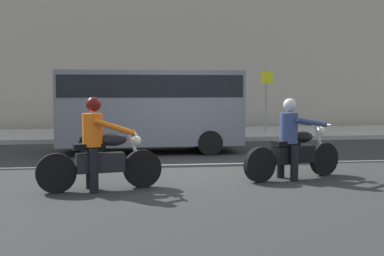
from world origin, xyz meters
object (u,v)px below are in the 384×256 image
motorcycle_with_rider_denim_blue (293,146)px  pedestrian_bystander (188,105)px  street_sign_post (266,94)px  motorcycle_with_rider_orange_stripe (99,152)px  parked_van_slate_gray (150,105)px

motorcycle_with_rider_denim_blue → pedestrian_bystander: size_ratio=1.25×
street_sign_post → pedestrian_bystander: 2.88m
motorcycle_with_rider_orange_stripe → parked_van_slate_gray: 5.35m
pedestrian_bystander → street_sign_post: bearing=5.7°
motorcycle_with_rider_denim_blue → parked_van_slate_gray: parked_van_slate_gray is taller
motorcycle_with_rider_denim_blue → street_sign_post: size_ratio=0.95×
motorcycle_with_rider_orange_stripe → pedestrian_bystander: (2.73, 9.06, 0.48)m
motorcycle_with_rider_denim_blue → motorcycle_with_rider_orange_stripe: 3.65m
parked_van_slate_gray → street_sign_post: size_ratio=2.16×
motorcycle_with_rider_denim_blue → parked_van_slate_gray: 5.20m
motorcycle_with_rider_orange_stripe → pedestrian_bystander: 9.47m
pedestrian_bystander → motorcycle_with_rider_orange_stripe: bearing=-106.7°
motorcycle_with_rider_denim_blue → motorcycle_with_rider_orange_stripe: motorcycle_with_rider_orange_stripe is taller
motorcycle_with_rider_orange_stripe → pedestrian_bystander: size_ratio=1.25×
parked_van_slate_gray → street_sign_post: bearing=43.3°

